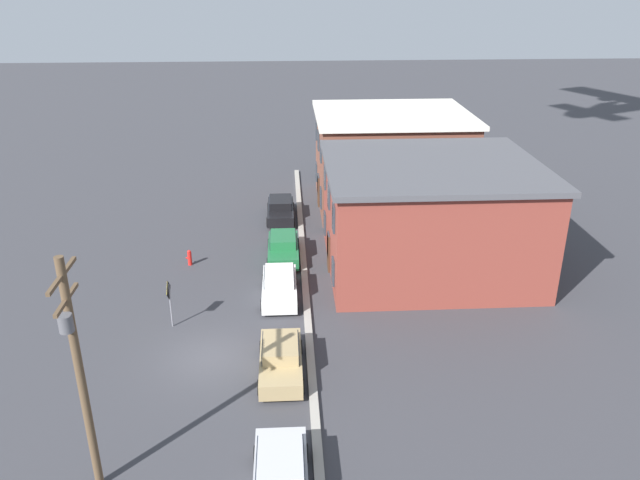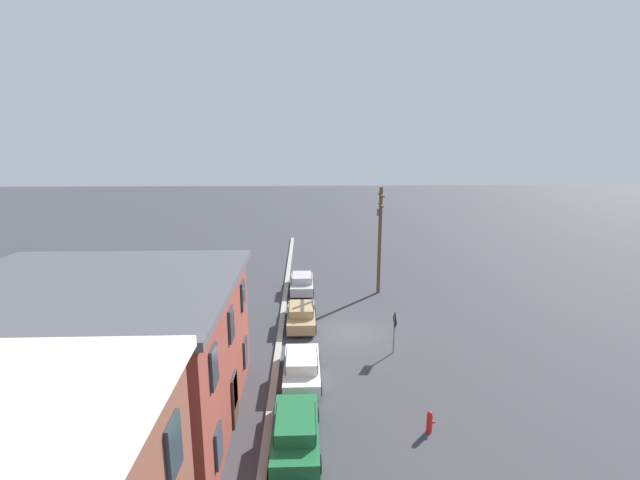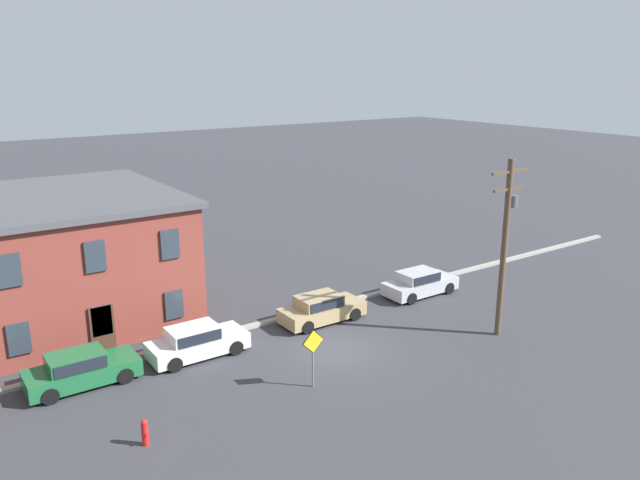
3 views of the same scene
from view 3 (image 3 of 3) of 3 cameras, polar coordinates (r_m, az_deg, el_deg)
ground_plane at (r=28.95m, az=1.52°, el=-10.06°), size 200.00×200.00×0.00m
kerb_strip at (r=32.33m, az=-3.23°, el=-7.08°), size 56.00×0.36×0.16m
apartment_midblock at (r=34.69m, az=-22.20°, el=-1.23°), size 10.78×11.93×6.34m
car_green at (r=27.50m, az=-21.07°, el=-10.89°), size 4.40×1.92×1.43m
car_white at (r=28.64m, az=-11.25°, el=-9.02°), size 4.40×1.92×1.43m
car_tan at (r=31.72m, az=0.07°, el=-6.21°), size 4.40×1.92×1.43m
car_silver at (r=35.80m, az=9.07°, el=-3.83°), size 4.40×1.92×1.43m
caution_sign at (r=25.19m, az=-0.64°, el=-9.91°), size 1.03×0.08×2.51m
utility_pole at (r=30.21m, az=16.60°, el=0.13°), size 2.40×0.44×8.55m
fire_hydrant at (r=23.04m, az=-15.71°, el=-16.56°), size 0.24×0.34×0.96m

